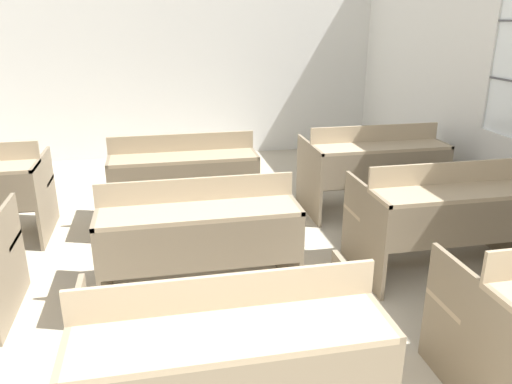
{
  "coord_description": "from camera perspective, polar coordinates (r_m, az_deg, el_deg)",
  "views": [
    {
      "loc": [
        -0.11,
        -0.42,
        1.89
      ],
      "look_at": [
        0.52,
        2.67,
        0.76
      ],
      "focal_mm": 35.0,
      "sensor_mm": 36.0,
      "label": 1
    }
  ],
  "objects": [
    {
      "name": "wall_back",
      "position": [
        6.95,
        -10.93,
        15.03
      ],
      "size": [
        5.95,
        0.06,
        2.73
      ],
      "color": "silver",
      "rests_on": "ground_plane"
    },
    {
      "name": "bench_front_center",
      "position": [
        2.31,
        -3.28,
        -18.0
      ],
      "size": [
        1.31,
        0.77,
        0.88
      ],
      "color": "#81725B",
      "rests_on": "ground_plane"
    },
    {
      "name": "bench_second_center",
      "position": [
        3.44,
        -6.63,
        -4.68
      ],
      "size": [
        1.31,
        0.77,
        0.88
      ],
      "color": "#81715A",
      "rests_on": "ground_plane"
    },
    {
      "name": "bench_second_right",
      "position": [
        4.03,
        20.95,
        -2.21
      ],
      "size": [
        1.31,
        0.77,
        0.88
      ],
      "color": "#7D6E57",
      "rests_on": "ground_plane"
    },
    {
      "name": "bench_third_center",
      "position": [
        4.66,
        -8.29,
        1.83
      ],
      "size": [
        1.31,
        0.77,
        0.88
      ],
      "color": "#7A6A53",
      "rests_on": "ground_plane"
    },
    {
      "name": "bench_third_right",
      "position": [
        5.09,
        13.16,
        3.08
      ],
      "size": [
        1.31,
        0.77,
        0.88
      ],
      "color": "gray",
      "rests_on": "ground_plane"
    },
    {
      "name": "wastepaper_bin",
      "position": [
        6.15,
        15.75,
        2.91
      ],
      "size": [
        0.25,
        0.25,
        0.38
      ],
      "color": "#33477A",
      "rests_on": "ground_plane"
    }
  ]
}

